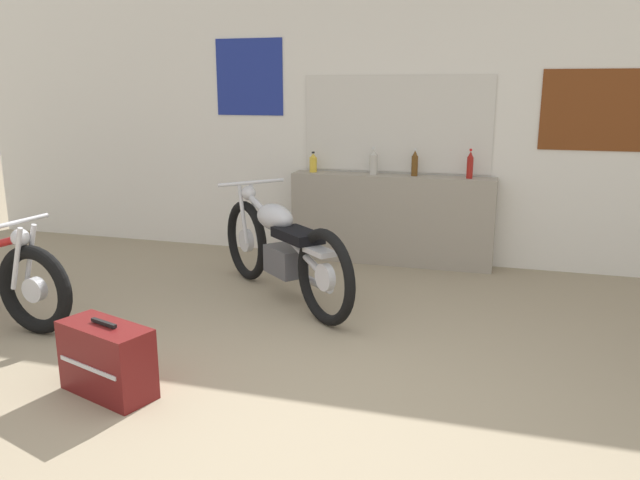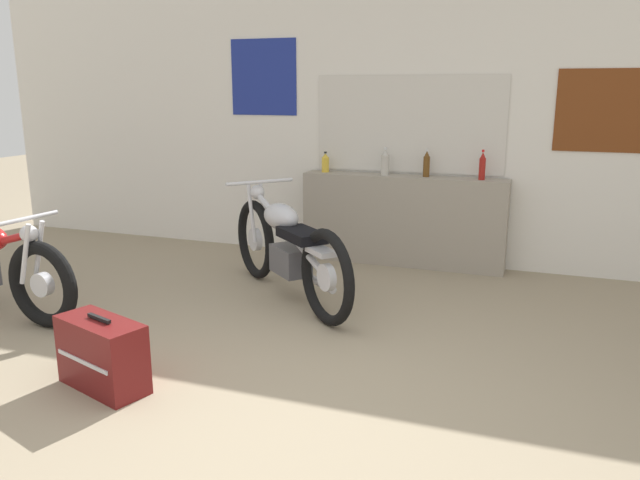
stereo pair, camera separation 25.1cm
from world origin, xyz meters
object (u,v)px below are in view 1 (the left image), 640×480
Objects in this scene: bottle_leftmost at (313,163)px; bottle_left_center at (374,162)px; bottle_center at (415,164)px; hard_case_darkred at (107,360)px; motorcycle_silver at (282,248)px; bottle_right_center at (470,165)px.

bottle_left_center reaches higher than bottle_leftmost.
bottle_center reaches higher than bottle_leftmost.
bottle_leftmost is 0.64m from bottle_left_center.
hard_case_darkred is (-0.88, -3.25, -0.81)m from bottle_left_center.
hard_case_darkred is at bearing -94.24° from bottle_leftmost.
bottle_leftmost is 0.77× the size of bottle_center.
bottle_center is 0.43× the size of hard_case_darkred.
bottle_center is (0.41, 0.02, -0.00)m from bottle_left_center.
bottle_left_center is 0.41m from bottle_center.
bottle_left_center is at bearing 70.63° from motorcycle_silver.
bottle_leftmost is 1.50m from motorcycle_silver.
bottle_left_center is (0.64, -0.02, 0.03)m from bottle_leftmost.
hard_case_darkred is at bearing -111.40° from bottle_center.
motorcycle_silver is at bearing -122.50° from bottle_center.
bottle_leftmost is at bearing 179.35° from bottle_right_center.
bottle_right_center reaches higher than bottle_center.
bottle_leftmost is 1.57m from bottle_right_center.
bottle_left_center is at bearing 74.90° from hard_case_darkred.
bottle_center is 1.75m from motorcycle_silver.
bottle_left_center is 0.94m from bottle_right_center.
hard_case_darkred is (-1.82, -3.25, -0.81)m from bottle_right_center.
bottle_left_center is at bearing -1.59° from bottle_leftmost.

